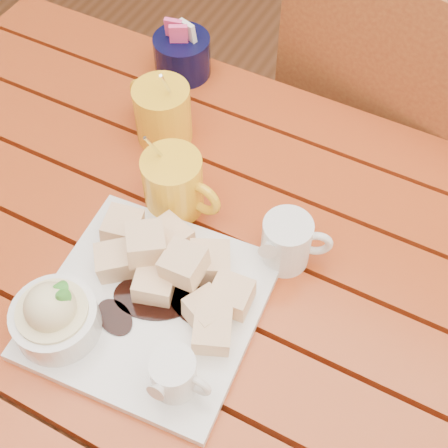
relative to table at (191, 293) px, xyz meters
The scene contains 8 objects.
ground 0.64m from the table, 90.00° to the right, with size 5.00×5.00×0.00m, color brown.
table is the anchor object (origin of this frame).
dessert_plate 0.18m from the table, 98.26° to the right, with size 0.30×0.30×0.11m.
coffee_mug_left 0.29m from the table, 128.81° to the left, with size 0.13×0.09×0.15m.
coffee_mug_right 0.18m from the table, 129.58° to the left, with size 0.13×0.09×0.15m.
cream_pitcher 0.21m from the table, 25.62° to the left, with size 0.10×0.09×0.08m.
sugar_caddy 0.42m from the table, 120.79° to the left, with size 0.10×0.10×0.11m.
chair_far 0.59m from the table, 71.83° to the left, with size 0.54×0.54×0.98m.
Camera 1 is at (0.27, -0.40, 1.50)m, focal length 50.00 mm.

